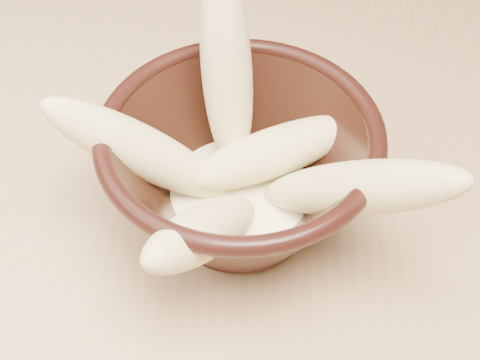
# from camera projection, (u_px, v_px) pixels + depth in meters

# --- Properties ---
(table) EXTENTS (1.20, 0.80, 0.75)m
(table) POSITION_uv_depth(u_px,v_px,m) (443.00, 254.00, 0.56)
(table) COLOR tan
(table) RESTS_ON ground
(bowl) EXTENTS (0.18, 0.18, 0.10)m
(bowl) POSITION_uv_depth(u_px,v_px,m) (240.00, 172.00, 0.44)
(bowl) COLOR black
(bowl) RESTS_ON table
(milk_puddle) EXTENTS (0.10, 0.10, 0.01)m
(milk_puddle) POSITION_uv_depth(u_px,v_px,m) (240.00, 195.00, 0.45)
(milk_puddle) COLOR #FFF7CD
(milk_puddle) RESTS_ON bowl
(banana_upright) EXTENTS (0.05, 0.09, 0.14)m
(banana_upright) POSITION_uv_depth(u_px,v_px,m) (227.00, 71.00, 0.43)
(banana_upright) COLOR #D9CC80
(banana_upright) RESTS_ON bowl
(banana_left) EXTENTS (0.13, 0.04, 0.11)m
(banana_left) POSITION_uv_depth(u_px,v_px,m) (139.00, 150.00, 0.42)
(banana_left) COLOR #D9CC80
(banana_left) RESTS_ON bowl
(banana_right) EXTENTS (0.14, 0.10, 0.12)m
(banana_right) POSITION_uv_depth(u_px,v_px,m) (356.00, 188.00, 0.39)
(banana_right) COLOR #D9CC80
(banana_right) RESTS_ON bowl
(banana_across) EXTENTS (0.13, 0.08, 0.04)m
(banana_across) POSITION_uv_depth(u_px,v_px,m) (274.00, 152.00, 0.44)
(banana_across) COLOR #D9CC80
(banana_across) RESTS_ON bowl
(banana_front) EXTENTS (0.09, 0.12, 0.09)m
(banana_front) POSITION_uv_depth(u_px,v_px,m) (204.00, 232.00, 0.39)
(banana_front) COLOR #D9CC80
(banana_front) RESTS_ON bowl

